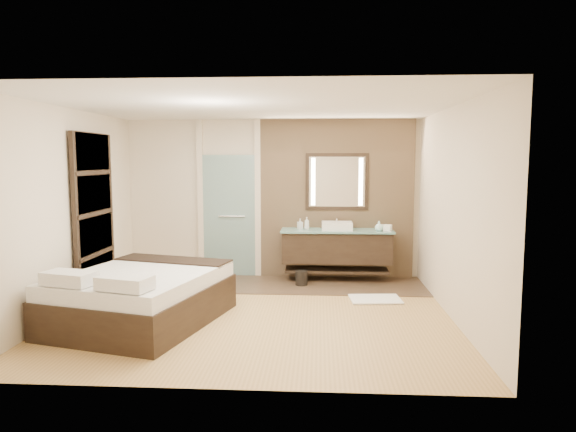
# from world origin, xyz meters

# --- Properties ---
(floor) EXTENTS (5.00, 5.00, 0.00)m
(floor) POSITION_xyz_m (0.00, 0.00, 0.00)
(floor) COLOR #AE8448
(floor) RESTS_ON ground
(tile_strip) EXTENTS (3.80, 1.30, 0.01)m
(tile_strip) POSITION_xyz_m (0.60, 1.60, 0.01)
(tile_strip) COLOR #3D3021
(tile_strip) RESTS_ON floor
(stone_wall) EXTENTS (2.60, 0.08, 2.70)m
(stone_wall) POSITION_xyz_m (1.10, 2.21, 1.35)
(stone_wall) COLOR tan
(stone_wall) RESTS_ON floor
(vanity) EXTENTS (1.85, 0.55, 0.88)m
(vanity) POSITION_xyz_m (1.10, 1.92, 0.58)
(vanity) COLOR black
(vanity) RESTS_ON stone_wall
(mirror_unit) EXTENTS (1.06, 0.04, 0.96)m
(mirror_unit) POSITION_xyz_m (1.10, 2.16, 1.65)
(mirror_unit) COLOR black
(mirror_unit) RESTS_ON stone_wall
(frosted_door) EXTENTS (1.10, 0.12, 2.70)m
(frosted_door) POSITION_xyz_m (-0.75, 2.20, 1.14)
(frosted_door) COLOR silver
(frosted_door) RESTS_ON floor
(shoji_partition) EXTENTS (0.06, 1.20, 2.40)m
(shoji_partition) POSITION_xyz_m (-2.43, 0.60, 1.21)
(shoji_partition) COLOR black
(shoji_partition) RESTS_ON floor
(bed) EXTENTS (2.11, 2.40, 0.79)m
(bed) POSITION_xyz_m (-1.40, -0.45, 0.33)
(bed) COLOR black
(bed) RESTS_ON floor
(bath_mat) EXTENTS (0.76, 0.56, 0.02)m
(bath_mat) POSITION_xyz_m (1.62, 0.75, 0.02)
(bath_mat) COLOR white
(bath_mat) RESTS_ON floor
(waste_bin) EXTENTS (0.25, 0.25, 0.24)m
(waste_bin) POSITION_xyz_m (0.53, 1.54, 0.12)
(waste_bin) COLOR black
(waste_bin) RESTS_ON floor
(tissue_box) EXTENTS (0.15, 0.15, 0.10)m
(tissue_box) POSITION_xyz_m (1.92, 1.81, 0.92)
(tissue_box) COLOR white
(tissue_box) RESTS_ON vanity
(soap_bottle_a) EXTENTS (0.10, 0.10, 0.21)m
(soap_bottle_a) POSITION_xyz_m (0.60, 1.94, 0.97)
(soap_bottle_a) COLOR silver
(soap_bottle_a) RESTS_ON vanity
(soap_bottle_b) EXTENTS (0.10, 0.10, 0.17)m
(soap_bottle_b) POSITION_xyz_m (0.49, 1.98, 0.95)
(soap_bottle_b) COLOR #B2B2B2
(soap_bottle_b) RESTS_ON vanity
(soap_bottle_c) EXTENTS (0.13, 0.13, 0.16)m
(soap_bottle_c) POSITION_xyz_m (1.78, 1.80, 0.95)
(soap_bottle_c) COLOR #C4F6F6
(soap_bottle_c) RESTS_ON vanity
(cup) EXTENTS (0.14, 0.14, 0.09)m
(cup) POSITION_xyz_m (1.84, 1.91, 0.91)
(cup) COLOR silver
(cup) RESTS_ON vanity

